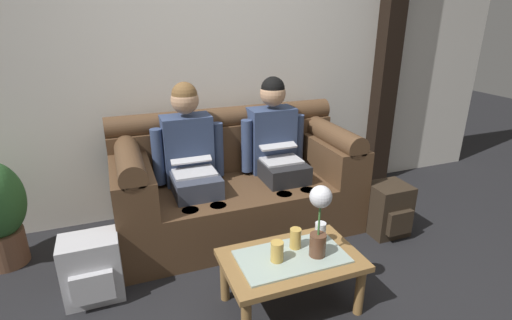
{
  "coord_description": "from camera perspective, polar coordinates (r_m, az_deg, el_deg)",
  "views": [
    {
      "loc": [
        -0.89,
        -1.62,
        1.7
      ],
      "look_at": [
        0.06,
        0.87,
        0.69
      ],
      "focal_mm": 27.38,
      "sensor_mm": 36.0,
      "label": 1
    }
  ],
  "objects": [
    {
      "name": "ground_plane",
      "position": [
        2.51,
        6.16,
        -21.95
      ],
      "size": [
        14.0,
        14.0,
        0.0
      ],
      "primitive_type": "plane",
      "color": "black"
    },
    {
      "name": "cup_far_center",
      "position": [
        2.41,
        5.78,
        -11.31
      ],
      "size": [
        0.07,
        0.07,
        0.13
      ],
      "primitive_type": "cylinder",
      "color": "gold",
      "rests_on": "coffee_table"
    },
    {
      "name": "backpack_right",
      "position": [
        3.35,
        18.73,
        -6.89
      ],
      "size": [
        0.31,
        0.32,
        0.42
      ],
      "color": "#2D2319",
      "rests_on": "ground_plane"
    },
    {
      "name": "cup_near_right",
      "position": [
        2.29,
        3.09,
        -13.19
      ],
      "size": [
        0.08,
        0.08,
        0.12
      ],
      "primitive_type": "cylinder",
      "color": "gold",
      "rests_on": "coffee_table"
    },
    {
      "name": "timber_pillar",
      "position": [
        4.12,
        18.82,
        16.28
      ],
      "size": [
        0.2,
        0.2,
        2.9
      ],
      "primitive_type": "cube",
      "color": "black",
      "rests_on": "ground_plane"
    },
    {
      "name": "coffee_table",
      "position": [
        2.4,
        5.18,
        -14.92
      ],
      "size": [
        0.81,
        0.5,
        0.36
      ],
      "color": "olive",
      "rests_on": "ground_plane"
    },
    {
      "name": "couch",
      "position": [
        3.21,
        -2.95,
        -3.55
      ],
      "size": [
        1.9,
        0.88,
        0.96
      ],
      "color": "#513823",
      "rests_on": "ground_plane"
    },
    {
      "name": "back_wall_patterned",
      "position": [
        3.45,
        -6.16,
        16.52
      ],
      "size": [
        6.0,
        0.12,
        2.9
      ],
      "primitive_type": "cube",
      "color": "silver",
      "rests_on": "ground_plane"
    },
    {
      "name": "flower_vase",
      "position": [
        2.26,
        9.26,
        -8.07
      ],
      "size": [
        0.13,
        0.13,
        0.44
      ],
      "color": "brown",
      "rests_on": "coffee_table"
    },
    {
      "name": "person_right",
      "position": [
        3.23,
        3.02,
        1.93
      ],
      "size": [
        0.56,
        0.67,
        1.22
      ],
      "color": "#232326",
      "rests_on": "ground_plane"
    },
    {
      "name": "person_left",
      "position": [
        3.02,
        -9.5,
        0.34
      ],
      "size": [
        0.56,
        0.67,
        1.22
      ],
      "color": "#383D4C",
      "rests_on": "ground_plane"
    },
    {
      "name": "cup_near_left",
      "position": [
        2.49,
        9.37,
        -10.34
      ],
      "size": [
        0.07,
        0.07,
        0.13
      ],
      "primitive_type": "cylinder",
      "color": "silver",
      "rests_on": "coffee_table"
    },
    {
      "name": "backpack_left",
      "position": [
        2.71,
        -22.81,
        -14.47
      ],
      "size": [
        0.35,
        0.29,
        0.42
      ],
      "color": "#B7B7BC",
      "rests_on": "ground_plane"
    }
  ]
}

